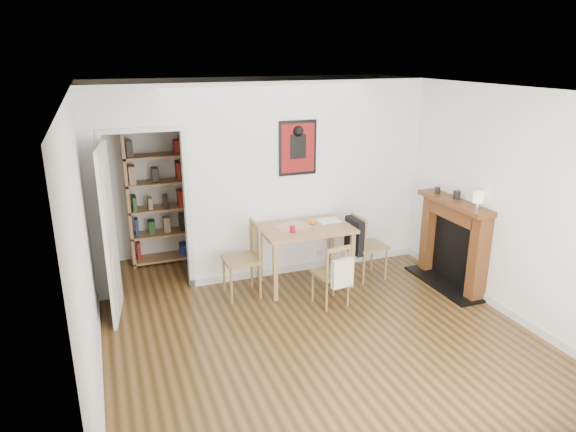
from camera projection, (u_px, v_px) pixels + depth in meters
name	position (u px, v px, depth m)	size (l,w,h in m)	color
ground	(307.00, 320.00, 5.90)	(5.20, 5.20, 0.00)	brown
room_shell	(276.00, 183.00, 6.73)	(5.20, 5.20, 5.20)	white
dining_table	(306.00, 234.00, 6.62)	(1.18, 0.75, 0.80)	#A67A4D
chair_left	(241.00, 260.00, 6.37)	(0.48, 0.48, 0.96)	olive
chair_right	(367.00, 245.00, 6.88)	(0.53, 0.48, 0.90)	olive
chair_front	(331.00, 274.00, 6.16)	(0.46, 0.50, 0.80)	olive
bookshelf	(157.00, 196.00, 7.29)	(0.85, 0.34, 2.01)	#A67A4D
fireplace	(454.00, 240.00, 6.65)	(0.45, 1.25, 1.16)	#5F2F16
red_glass	(293.00, 229.00, 6.37)	(0.07, 0.07, 0.09)	maroon
orange_fruit	(312.00, 221.00, 6.68)	(0.08, 0.08, 0.08)	orange
placemat	(292.00, 226.00, 6.61)	(0.42, 0.31, 0.00)	beige
notebook	(328.00, 220.00, 6.81)	(0.30, 0.22, 0.01)	white
mantel_lamp	(478.00, 198.00, 6.10)	(0.13, 0.13, 0.21)	silver
ceramic_jar_a	(457.00, 195.00, 6.52)	(0.09, 0.09, 0.11)	black
ceramic_jar_b	(438.00, 190.00, 6.76)	(0.07, 0.07, 0.09)	black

